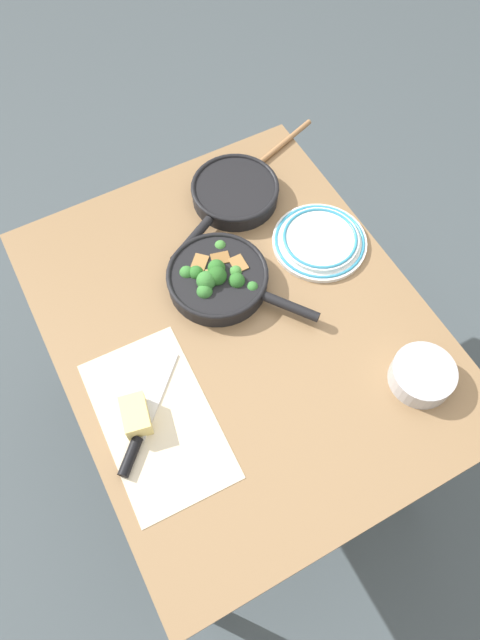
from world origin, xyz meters
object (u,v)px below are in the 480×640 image
(wooden_spoon, at_px, (256,165))
(dinner_plate_stack, at_px, (320,240))
(cheese_block, at_px, (136,416))
(skillet_broccoli, at_px, (218,278))
(prep_bowl_steel, at_px, (422,375))
(skillet_eggs, at_px, (234,193))
(grater_knife, at_px, (142,430))

(wooden_spoon, distance_m, dinner_plate_stack, 0.31)
(cheese_block, bearing_deg, skillet_broccoli, 125.55)
(wooden_spoon, height_order, prep_bowl_steel, prep_bowl_steel)
(skillet_eggs, distance_m, dinner_plate_stack, 0.26)
(skillet_broccoli, height_order, wooden_spoon, skillet_broccoli)
(skillet_broccoli, bearing_deg, prep_bowl_steel, -3.61)
(skillet_eggs, distance_m, wooden_spoon, 0.13)
(skillet_broccoli, bearing_deg, wooden_spoon, 101.28)
(grater_knife, height_order, prep_bowl_steel, prep_bowl_steel)
(grater_knife, distance_m, prep_bowl_steel, 0.63)
(skillet_broccoli, height_order, grater_knife, skillet_broccoli)
(skillet_broccoli, bearing_deg, grater_knife, -87.67)
(skillet_eggs, relative_size, cheese_block, 3.88)
(cheese_block, distance_m, prep_bowl_steel, 0.63)
(skillet_eggs, bearing_deg, grater_knife, 16.11)
(skillet_broccoli, height_order, skillet_eggs, skillet_broccoli)
(skillet_eggs, height_order, wooden_spoon, skillet_eggs)
(wooden_spoon, bearing_deg, cheese_block, 22.54)
(cheese_block, height_order, prep_bowl_steel, same)
(skillet_broccoli, height_order, cheese_block, skillet_broccoli)
(prep_bowl_steel, bearing_deg, cheese_block, -109.83)
(dinner_plate_stack, relative_size, prep_bowl_steel, 1.71)
(skillet_eggs, distance_m, prep_bowl_steel, 0.67)
(cheese_block, xyz_separation_m, prep_bowl_steel, (0.21, 0.60, -0.00))
(skillet_eggs, relative_size, grater_knife, 1.57)
(wooden_spoon, distance_m, cheese_block, 0.78)
(wooden_spoon, relative_size, dinner_plate_stack, 1.51)
(skillet_broccoli, xyz_separation_m, dinner_plate_stack, (0.01, 0.28, -0.02))
(skillet_eggs, height_order, dinner_plate_stack, skillet_eggs)
(prep_bowl_steel, bearing_deg, grater_knife, -107.45)
(prep_bowl_steel, bearing_deg, dinner_plate_stack, 179.49)
(skillet_broccoli, xyz_separation_m, cheese_block, (0.22, -0.31, -0.00))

